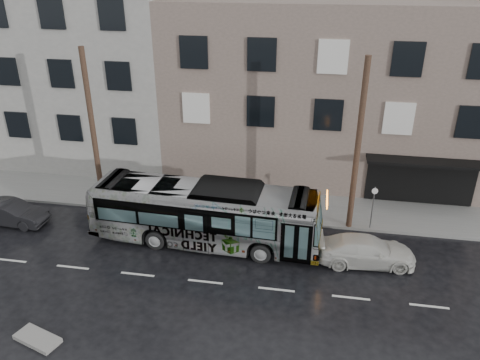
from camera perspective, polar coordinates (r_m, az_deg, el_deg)
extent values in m
plane|color=black|center=(23.49, -2.79, -8.60)|extent=(120.00, 120.00, 0.00)
cube|color=gray|center=(27.56, -0.62, -2.83)|extent=(90.00, 3.60, 0.15)
cube|color=gray|center=(32.56, 10.76, 11.48)|extent=(20.00, 12.00, 11.00)
cube|color=#A7A59E|center=(40.34, -25.09, 15.91)|extent=(26.00, 15.00, 16.00)
cylinder|color=#513728|center=(23.91, 14.16, 3.86)|extent=(0.30, 0.30, 9.00)
cylinder|color=#513728|center=(26.63, -17.48, 5.68)|extent=(0.30, 0.30, 9.00)
cylinder|color=slate|center=(25.39, 15.85, -3.27)|extent=(0.06, 0.06, 2.40)
imported|color=#B2B2B2|center=(23.41, -4.28, -4.10)|extent=(11.74, 3.28, 3.24)
imported|color=beige|center=(23.05, 15.09, -8.30)|extent=(4.76, 2.27, 1.34)
imported|color=black|center=(28.25, -26.15, -3.61)|extent=(3.99, 1.51, 1.30)
cube|color=gray|center=(20.24, -23.45, -17.33)|extent=(1.96, 1.32, 0.18)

